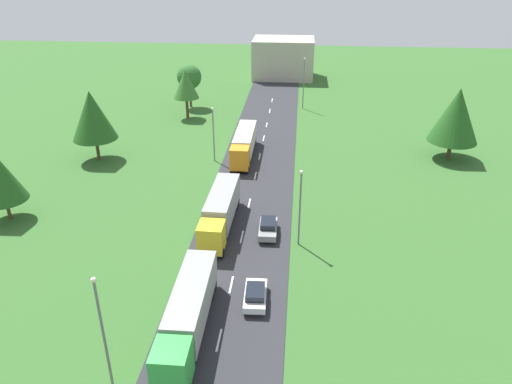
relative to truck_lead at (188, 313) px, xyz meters
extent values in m
cube|color=#2B2B30|center=(2.36, 9.98, -2.09)|extent=(10.00, 140.00, 0.06)
cube|color=white|center=(2.36, -0.42, -2.06)|extent=(0.16, 2.40, 0.01)
cube|color=white|center=(2.36, 6.40, -2.06)|extent=(0.16, 2.40, 0.01)
cube|color=white|center=(2.36, 14.36, -2.06)|extent=(0.16, 2.40, 0.01)
cube|color=white|center=(2.36, 21.75, -2.06)|extent=(0.16, 2.40, 0.01)
cube|color=white|center=(2.36, 29.44, -2.06)|extent=(0.16, 2.40, 0.01)
cube|color=white|center=(2.36, 35.98, -2.06)|extent=(0.16, 2.40, 0.01)
cube|color=white|center=(2.36, 43.52, -2.06)|extent=(0.16, 2.40, 0.01)
cube|color=white|center=(2.36, 49.89, -2.06)|extent=(0.16, 2.40, 0.01)
cube|color=white|center=(2.36, 57.72, -2.06)|extent=(0.16, 2.40, 0.01)
cube|color=white|center=(2.36, 64.78, -2.06)|extent=(0.16, 2.40, 0.01)
cube|color=green|center=(0.06, -5.13, -0.05)|extent=(2.47, 2.68, 3.02)
cube|color=black|center=(0.07, -6.40, 0.49)|extent=(2.10, 0.12, 1.33)
cube|color=gray|center=(-0.02, 1.44, 0.11)|extent=(2.61, 9.81, 2.74)
cube|color=black|center=(-0.02, 1.44, -1.46)|extent=(1.01, 9.30, 0.24)
cylinder|color=black|center=(1.00, 4.38, -1.56)|extent=(0.36, 1.00, 1.00)
cylinder|color=black|center=(-1.10, 4.36, -1.56)|extent=(0.36, 1.00, 1.00)
cylinder|color=black|center=(0.99, 5.56, -1.56)|extent=(0.36, 1.00, 1.00)
cylinder|color=black|center=(-1.11, 5.53, -1.56)|extent=(0.36, 1.00, 1.00)
cube|color=yellow|center=(-0.17, 11.16, -0.20)|extent=(2.49, 2.58, 2.72)
cube|color=black|center=(-0.19, 9.95, 0.29)|extent=(2.10, 0.14, 1.20)
cube|color=gray|center=(-0.06, 17.38, 0.17)|extent=(2.67, 9.25, 2.86)
cube|color=black|center=(-0.06, 17.38, -1.46)|extent=(1.06, 8.76, 0.24)
cylinder|color=black|center=(0.87, 10.50, -1.56)|extent=(0.37, 1.01, 1.00)
cylinder|color=black|center=(-1.23, 10.54, -1.56)|extent=(0.37, 1.01, 1.00)
cylinder|color=black|center=(1.05, 20.12, -1.56)|extent=(0.37, 1.01, 1.00)
cylinder|color=black|center=(-1.05, 20.16, -1.56)|extent=(0.37, 1.01, 1.00)
cylinder|color=black|center=(1.07, 21.23, -1.56)|extent=(0.37, 1.01, 1.00)
cylinder|color=black|center=(-1.03, 21.26, -1.56)|extent=(0.37, 1.01, 1.00)
cube|color=orange|center=(0.18, 30.66, -0.13)|extent=(2.45, 2.30, 2.86)
cube|color=black|center=(0.18, 29.58, 0.38)|extent=(2.10, 0.11, 1.26)
cube|color=beige|center=(0.16, 37.02, 0.06)|extent=(2.53, 9.73, 2.64)
cube|color=black|center=(0.16, 37.02, -1.46)|extent=(0.93, 9.24, 0.24)
cylinder|color=black|center=(1.23, 30.10, -1.56)|extent=(0.35, 1.00, 1.00)
cylinder|color=black|center=(-0.87, 30.09, -1.56)|extent=(0.35, 1.00, 1.00)
cylinder|color=black|center=(1.20, 39.94, -1.56)|extent=(0.35, 1.00, 1.00)
cylinder|color=black|center=(-0.90, 39.94, -1.56)|extent=(0.35, 1.00, 1.00)
cylinder|color=black|center=(1.20, 41.11, -1.56)|extent=(0.35, 1.00, 1.00)
cylinder|color=black|center=(-0.90, 41.10, -1.56)|extent=(0.35, 1.00, 1.00)
cube|color=white|center=(4.71, 4.28, -1.44)|extent=(1.96, 4.06, 0.61)
cube|color=black|center=(4.72, 4.08, -0.86)|extent=(1.61, 2.29, 0.54)
cylinder|color=black|center=(3.85, 5.61, -1.74)|extent=(0.24, 0.65, 0.64)
cylinder|color=black|center=(5.47, 5.67, -1.74)|extent=(0.24, 0.65, 0.64)
cylinder|color=black|center=(3.95, 2.89, -1.74)|extent=(0.24, 0.65, 0.64)
cylinder|color=black|center=(5.57, 2.95, -1.74)|extent=(0.24, 0.65, 0.64)
cube|color=gray|center=(5.01, 15.05, -1.40)|extent=(1.89, 4.08, 0.68)
cube|color=black|center=(5.01, 15.25, -0.78)|extent=(1.57, 2.29, 0.56)
cylinder|color=black|center=(5.85, 13.69, -1.74)|extent=(0.23, 0.64, 0.64)
cylinder|color=black|center=(4.23, 13.66, -1.74)|extent=(0.23, 0.64, 0.64)
cylinder|color=black|center=(5.79, 16.44, -1.74)|extent=(0.23, 0.64, 0.64)
cylinder|color=black|center=(4.18, 16.41, -1.74)|extent=(0.23, 0.64, 0.64)
cylinder|color=slate|center=(-4.19, -5.24, 2.24)|extent=(0.18, 0.18, 8.73)
sphere|color=silver|center=(-4.19, -5.24, 6.73)|extent=(0.36, 0.36, 0.36)
cylinder|color=slate|center=(8.18, 13.65, 1.79)|extent=(0.18, 0.18, 7.82)
sphere|color=silver|center=(8.18, 13.65, 5.82)|extent=(0.36, 0.36, 0.36)
cylinder|color=slate|center=(-3.80, 34.08, 1.57)|extent=(0.18, 0.18, 7.39)
sphere|color=silver|center=(-3.80, 34.08, 5.38)|extent=(0.36, 0.36, 0.36)
cylinder|color=slate|center=(8.32, 59.90, 2.37)|extent=(0.18, 0.18, 8.99)
sphere|color=silver|center=(8.32, 59.90, 6.99)|extent=(0.36, 0.36, 0.36)
cylinder|color=#513823|center=(-11.69, 52.59, -0.34)|extent=(0.49, 0.49, 3.57)
cone|color=#38702D|center=(-11.69, 52.59, 3.86)|extent=(4.37, 4.37, 4.81)
cylinder|color=#513823|center=(-23.46, 15.87, -0.92)|extent=(0.37, 0.37, 2.40)
cone|color=#23561E|center=(-23.46, 15.87, 2.97)|extent=(4.89, 4.89, 5.38)
cylinder|color=#513823|center=(-12.54, 59.25, -0.16)|extent=(0.43, 0.43, 3.92)
sphere|color=#2D6628|center=(-12.54, 59.25, 3.47)|extent=(4.48, 4.48, 4.48)
cylinder|color=#513823|center=(29.00, 38.00, -0.82)|extent=(0.54, 0.54, 2.61)
cone|color=#23561E|center=(29.00, 38.00, 4.20)|extent=(6.75, 6.75, 7.43)
cylinder|color=#513823|center=(-20.07, 32.98, -0.55)|extent=(0.45, 0.45, 3.15)
cone|color=#23561E|center=(-20.07, 32.98, 4.36)|extent=(6.06, 6.06, 6.66)
cube|color=#B2A899|center=(3.64, 83.97, 2.17)|extent=(13.53, 10.32, 8.59)
camera|label=1|loc=(7.72, -27.95, 24.60)|focal=34.15mm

